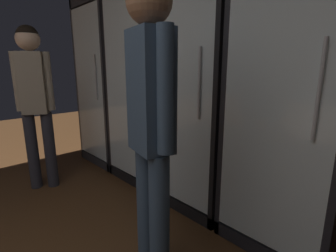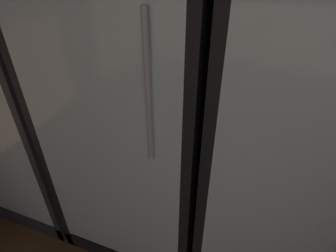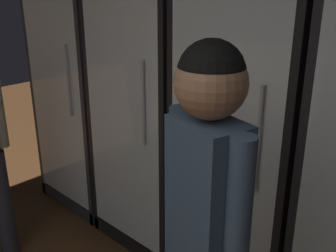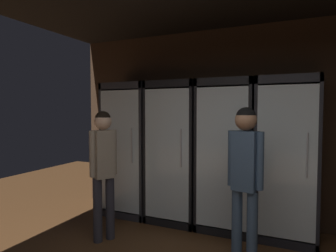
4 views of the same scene
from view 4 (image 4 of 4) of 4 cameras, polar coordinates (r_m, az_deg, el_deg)
The scene contains 7 objects.
wall_back at distance 4.31m, azimuth 18.41°, elevation 0.10°, with size 6.00×0.06×2.80m, color #382619.
cooler_far_left at distance 4.66m, azimuth -6.93°, elevation -4.69°, with size 0.73×0.67×2.02m.
cooler_left at distance 4.33m, azimuth 1.70°, elevation -5.28°, with size 0.73×0.67×2.02m.
cooler_center at distance 4.10m, azimuth 11.54°, elevation -5.66°, with size 0.73×0.67×2.02m.
cooler_right at distance 4.00m, azimuth 22.17°, elevation -6.09°, with size 0.73×0.67×2.02m.
shopper_near at distance 3.08m, azimuth 14.80°, elevation -8.08°, with size 0.37×0.22×1.64m.
shopper_far at distance 3.70m, azimuth -12.47°, elevation -6.76°, with size 0.25×0.31×1.60m.
Camera 4 is at (0.43, -1.25, 1.60)m, focal length 31.30 mm.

